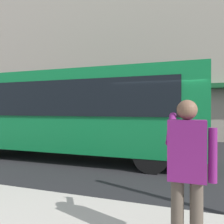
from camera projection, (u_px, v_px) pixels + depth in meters
name	position (u px, v px, depth m)	size (l,w,h in m)	color
ground_plane	(162.00, 165.00, 7.27)	(60.00, 60.00, 0.00)	#232326
building_facade_far	(177.00, 37.00, 13.63)	(28.00, 1.55, 12.00)	#A89E8E
red_bus	(73.00, 111.00, 8.39)	(9.05, 2.54, 3.08)	#0F7238
pedestrian_photographer	(187.00, 164.00, 2.55)	(0.53, 0.52, 1.70)	#4C4238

